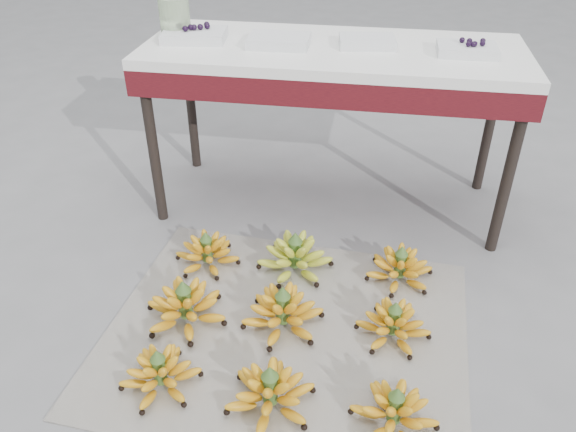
% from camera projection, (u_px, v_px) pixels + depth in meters
% --- Properties ---
extents(ground, '(60.00, 60.00, 0.00)m').
position_uv_depth(ground, '(282.00, 345.00, 1.94)').
color(ground, slate).
rests_on(ground, ground).
extents(newspaper_mat, '(1.32, 1.13, 0.01)m').
position_uv_depth(newspaper_mat, '(286.00, 332.00, 1.99)').
color(newspaper_mat, beige).
rests_on(newspaper_mat, ground).
extents(bunch_front_left, '(0.27, 0.27, 0.15)m').
position_uv_depth(bunch_front_left, '(160.00, 373.00, 1.76)').
color(bunch_front_left, gold).
rests_on(bunch_front_left, newspaper_mat).
extents(bunch_front_center, '(0.32, 0.32, 0.17)m').
position_uv_depth(bunch_front_center, '(270.00, 392.00, 1.69)').
color(bunch_front_center, gold).
rests_on(bunch_front_center, newspaper_mat).
extents(bunch_front_right, '(0.27, 0.27, 0.16)m').
position_uv_depth(bunch_front_right, '(394.00, 412.00, 1.64)').
color(bunch_front_right, gold).
rests_on(bunch_front_right, newspaper_mat).
extents(bunch_mid_left, '(0.33, 0.33, 0.18)m').
position_uv_depth(bunch_mid_left, '(185.00, 307.00, 2.00)').
color(bunch_mid_left, gold).
rests_on(bunch_mid_left, newspaper_mat).
extents(bunch_mid_center, '(0.33, 0.33, 0.18)m').
position_uv_depth(bunch_mid_center, '(283.00, 312.00, 1.98)').
color(bunch_mid_center, gold).
rests_on(bunch_mid_center, newspaper_mat).
extents(bunch_mid_right, '(0.28, 0.28, 0.16)m').
position_uv_depth(bunch_mid_right, '(393.00, 324.00, 1.94)').
color(bunch_mid_right, gold).
rests_on(bunch_mid_right, newspaper_mat).
extents(bunch_back_left, '(0.30, 0.30, 0.16)m').
position_uv_depth(bunch_back_left, '(207.00, 253.00, 2.28)').
color(bunch_back_left, gold).
rests_on(bunch_back_left, newspaper_mat).
extents(bunch_back_center, '(0.34, 0.34, 0.18)m').
position_uv_depth(bunch_back_center, '(295.00, 257.00, 2.25)').
color(bunch_back_center, '#88A92C').
rests_on(bunch_back_center, newspaper_mat).
extents(bunch_back_right, '(0.29, 0.29, 0.16)m').
position_uv_depth(bunch_back_right, '(400.00, 268.00, 2.20)').
color(bunch_back_right, gold).
rests_on(bunch_back_right, newspaper_mat).
extents(vendor_table, '(1.58, 0.63, 0.76)m').
position_uv_depth(vendor_table, '(333.00, 67.00, 2.36)').
color(vendor_table, black).
rests_on(vendor_table, ground).
extents(tray_far_left, '(0.28, 0.22, 0.07)m').
position_uv_depth(tray_far_left, '(195.00, 35.00, 2.37)').
color(tray_far_left, silver).
rests_on(tray_far_left, vendor_table).
extents(tray_left, '(0.25, 0.18, 0.04)m').
position_uv_depth(tray_left, '(279.00, 41.00, 2.30)').
color(tray_left, silver).
rests_on(tray_left, vendor_table).
extents(tray_right, '(0.24, 0.19, 0.04)m').
position_uv_depth(tray_right, '(367.00, 42.00, 2.30)').
color(tray_right, silver).
rests_on(tray_right, vendor_table).
extents(tray_far_right, '(0.23, 0.17, 0.06)m').
position_uv_depth(tray_far_right, '(467.00, 49.00, 2.21)').
color(tray_far_right, silver).
rests_on(tray_far_right, vendor_table).
extents(glass_jar, '(0.17, 0.17, 0.16)m').
position_uv_depth(glass_jar, '(175.00, 18.00, 2.38)').
color(glass_jar, beige).
rests_on(glass_jar, vendor_table).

